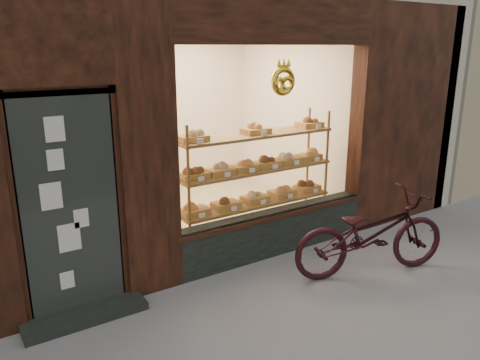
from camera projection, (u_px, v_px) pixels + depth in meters
ground at (381, 350)px, 4.05m from camera, size 90.00×90.00×0.00m
display_shelf at (255, 181)px, 6.10m from camera, size 2.20×0.45×1.70m
bicycle at (371, 233)px, 5.31m from camera, size 1.96×1.18×0.97m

